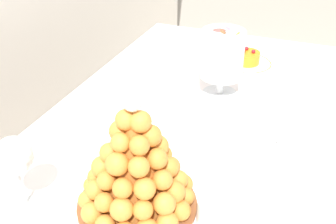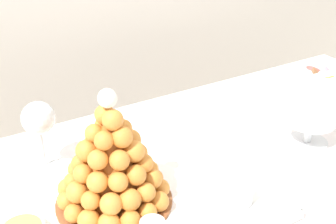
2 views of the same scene
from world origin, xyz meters
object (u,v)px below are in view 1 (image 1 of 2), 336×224
macaron_goblet (222,55)px  wine_glass (14,158)px  croquembouche (136,167)px  fruit_tart_plate (247,60)px  dessert_cup_centre (227,148)px  serving_tray (152,209)px  dessert_cup_mid_left (209,212)px

macaron_goblet → wine_glass: size_ratio=1.28×
croquembouche → fruit_tart_plate: bearing=-3.9°
dessert_cup_centre → fruit_tart_plate: dessert_cup_centre is taller
croquembouche → macaron_goblet: bearing=-2.7°
dessert_cup_centre → wine_glass: size_ratio=0.36×
serving_tray → croquembouche: 0.11m
serving_tray → macaron_goblet: macaron_goblet is taller
dessert_cup_mid_left → wine_glass: wine_glass is taller
serving_tray → wine_glass: bearing=109.1°
macaron_goblet → wine_glass: bearing=158.5°
serving_tray → dessert_cup_centre: bearing=-23.8°
dessert_cup_mid_left → fruit_tart_plate: dessert_cup_mid_left is taller
croquembouche → wine_glass: (-0.08, 0.22, 0.02)m
dessert_cup_mid_left → dessert_cup_centre: (0.22, 0.02, 0.00)m
croquembouche → fruit_tart_plate: 0.80m
croquembouche → fruit_tart_plate: (0.80, -0.06, -0.09)m
dessert_cup_mid_left → fruit_tart_plate: size_ratio=0.30×
wine_glass → serving_tray: bearing=-70.9°
dessert_cup_centre → wine_glass: (-0.31, 0.35, 0.10)m
macaron_goblet → dessert_cup_centre: bearing=-161.6°
fruit_tart_plate → wine_glass: 0.93m
macaron_goblet → dessert_cup_mid_left: bearing=-166.9°
macaron_goblet → serving_tray: bearing=-179.5°
wine_glass → fruit_tart_plate: bearing=-17.5°
croquembouche → dessert_cup_mid_left: croquembouche is taller
serving_tray → dessert_cup_centre: (0.23, -0.10, 0.03)m
croquembouche → wine_glass: size_ratio=1.55×
macaron_goblet → croquembouche: bearing=177.3°
serving_tray → dessert_cup_centre: dessert_cup_centre is taller
croquembouche → dessert_cup_mid_left: 0.17m
dessert_cup_mid_left → wine_glass: size_ratio=0.31×
dessert_cup_mid_left → fruit_tart_plate: 0.79m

